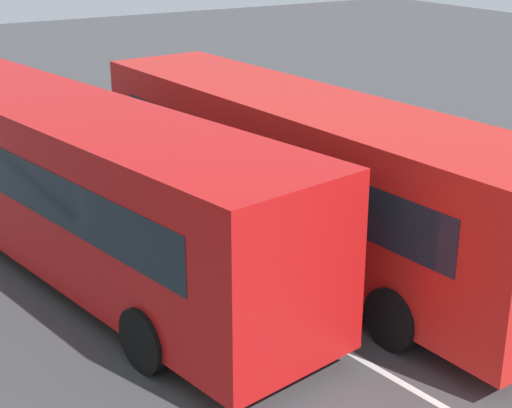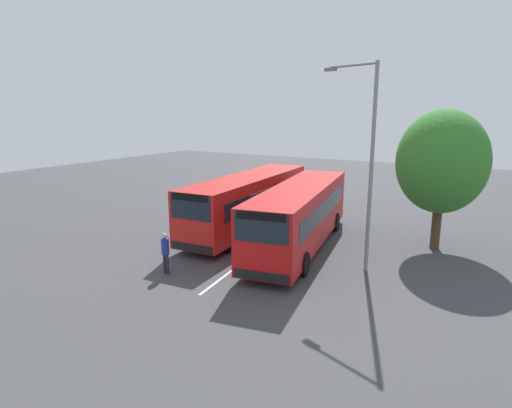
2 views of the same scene
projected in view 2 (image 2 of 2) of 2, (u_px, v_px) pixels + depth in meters
The scene contains 7 objects.
ground_plane at pixel (274, 238), 22.76m from camera, with size 73.72×73.72×0.00m, color #424244.
bus_far_left at pixel (248, 200), 24.07m from camera, with size 11.44×3.23×3.06m.
bus_center_left at pixel (300, 214), 20.96m from camera, with size 11.53×4.35×3.06m.
pedestrian at pixel (165, 250), 17.64m from camera, with size 0.36×0.36×1.74m.
street_lamp at pixel (367, 155), 17.37m from camera, with size 1.13×2.60×8.50m.
depot_tree at pixel (442, 162), 20.22m from camera, with size 4.64×4.18×6.70m.
lane_stripe_outer_left at pixel (274, 238), 22.76m from camera, with size 15.54×0.12×0.01m, color silver.
Camera 2 is at (19.29, 10.28, 6.65)m, focal length 30.22 mm.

